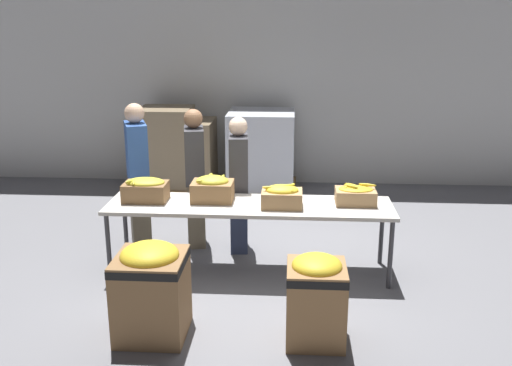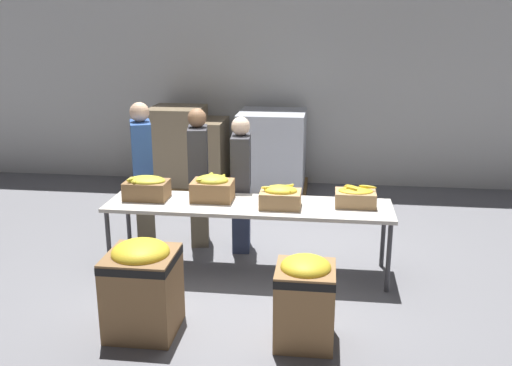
% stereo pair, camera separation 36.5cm
% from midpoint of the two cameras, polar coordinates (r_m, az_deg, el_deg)
% --- Properties ---
extents(ground_plane, '(30.00, 30.00, 0.00)m').
position_cam_midpoint_polar(ground_plane, '(6.45, -2.27, -8.80)').
color(ground_plane, slate).
extents(wall_back, '(16.00, 0.08, 4.00)m').
position_cam_midpoint_polar(wall_back, '(9.57, -0.07, 11.80)').
color(wall_back, silver).
rests_on(wall_back, ground_plane).
extents(sorting_table, '(3.09, 0.75, 0.79)m').
position_cam_midpoint_polar(sorting_table, '(6.18, -2.35, -2.56)').
color(sorting_table, beige).
rests_on(sorting_table, ground_plane).
extents(banana_box_0, '(0.47, 0.33, 0.26)m').
position_cam_midpoint_polar(banana_box_0, '(6.39, -12.62, -0.60)').
color(banana_box_0, olive).
rests_on(banana_box_0, sorting_table).
extents(banana_box_1, '(0.45, 0.34, 0.30)m').
position_cam_midpoint_polar(banana_box_1, '(6.26, -6.04, -0.55)').
color(banana_box_1, olive).
rests_on(banana_box_1, sorting_table).
extents(banana_box_2, '(0.43, 0.32, 0.25)m').
position_cam_midpoint_polar(banana_box_2, '(6.04, 0.89, -1.32)').
color(banana_box_2, tan).
rests_on(banana_box_2, sorting_table).
extents(banana_box_3, '(0.44, 0.31, 0.22)m').
position_cam_midpoint_polar(banana_box_3, '(6.20, 8.26, -1.19)').
color(banana_box_3, tan).
rests_on(banana_box_3, sorting_table).
extents(volunteer_0, '(0.26, 0.46, 1.63)m').
position_cam_midpoint_polar(volunteer_0, '(6.78, -3.29, -0.25)').
color(volunteer_0, '#2D3856').
rests_on(volunteer_0, ground_plane).
extents(volunteer_1, '(0.38, 0.52, 1.76)m').
position_cam_midpoint_polar(volunteer_1, '(7.12, -13.16, 0.70)').
color(volunteer_1, '#6B604C').
rests_on(volunteer_1, ground_plane).
extents(volunteer_2, '(0.31, 0.49, 1.70)m').
position_cam_midpoint_polar(volunteer_2, '(6.99, -7.61, 0.41)').
color(volunteer_2, '#6B604C').
rests_on(volunteer_2, ground_plane).
extents(donation_bin_0, '(0.60, 0.60, 0.86)m').
position_cam_midpoint_polar(donation_bin_0, '(5.18, -12.45, -10.16)').
color(donation_bin_0, olive).
rests_on(donation_bin_0, ground_plane).
extents(donation_bin_1, '(0.51, 0.51, 0.79)m').
position_cam_midpoint_polar(donation_bin_1, '(5.00, 3.90, -11.22)').
color(donation_bin_1, olive).
rests_on(donation_bin_1, ground_plane).
extents(pallet_stack_0, '(0.90, 0.90, 1.37)m').
position_cam_midpoint_polar(pallet_stack_0, '(9.32, -10.05, 3.18)').
color(pallet_stack_0, olive).
rests_on(pallet_stack_0, ground_plane).
extents(pallet_stack_1, '(1.12, 1.12, 1.33)m').
position_cam_midpoint_polar(pallet_stack_1, '(9.08, -0.62, 2.95)').
color(pallet_stack_1, olive).
rests_on(pallet_stack_1, ground_plane).
extents(pallet_stack_2, '(0.95, 0.95, 1.15)m').
position_cam_midpoint_polar(pallet_stack_2, '(9.38, -7.98, 2.69)').
color(pallet_stack_2, olive).
rests_on(pallet_stack_2, ground_plane).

